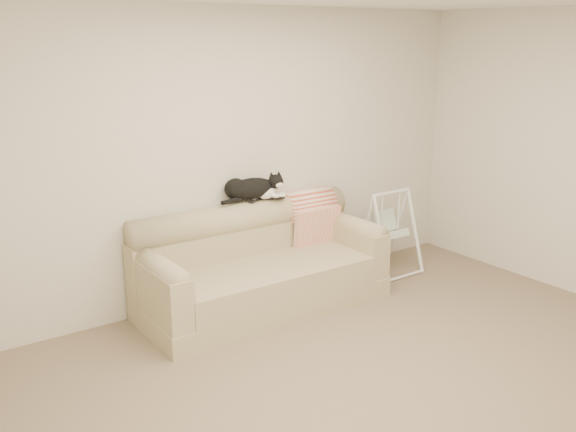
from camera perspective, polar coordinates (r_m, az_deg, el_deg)
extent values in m
plane|color=brown|center=(4.75, 9.14, -13.92)|extent=(5.00, 5.00, 0.00)
cube|color=beige|center=(5.82, -4.11, 5.42)|extent=(5.00, 0.04, 2.60)
cube|color=tan|center=(5.74, -2.10, -7.32)|extent=(2.20, 0.90, 0.18)
cube|color=tan|center=(5.58, -1.51, -5.69)|extent=(1.80, 0.68, 0.24)
cube|color=tan|center=(5.89, -3.94, -3.20)|extent=(2.20, 0.22, 0.50)
cylinder|color=tan|center=(5.80, -4.00, -0.14)|extent=(2.16, 0.28, 0.28)
cube|color=tan|center=(5.20, -11.39, -6.57)|extent=(0.20, 0.88, 0.42)
cylinder|color=tan|center=(5.13, -11.51, -4.40)|extent=(0.18, 0.84, 0.18)
cube|color=tan|center=(6.19, 5.58, -2.68)|extent=(0.20, 0.88, 0.42)
cylinder|color=tan|center=(6.13, 5.63, -0.82)|extent=(0.18, 0.84, 0.18)
cube|color=black|center=(5.81, -2.92, 1.47)|extent=(0.18, 0.13, 0.02)
cube|color=gray|center=(5.81, -2.92, 1.61)|extent=(0.11, 0.08, 0.01)
cube|color=black|center=(5.89, -1.12, 1.65)|extent=(0.18, 0.11, 0.02)
ellipsoid|color=black|center=(5.79, -3.21, 2.47)|extent=(0.47, 0.27, 0.19)
ellipsoid|color=black|center=(5.73, -4.67, 2.43)|extent=(0.23, 0.21, 0.19)
ellipsoid|color=white|center=(5.82, -1.97, 2.16)|extent=(0.19, 0.14, 0.13)
ellipsoid|color=black|center=(5.83, -1.09, 3.09)|extent=(0.16, 0.16, 0.13)
ellipsoid|color=white|center=(5.79, -0.80, 2.80)|extent=(0.08, 0.07, 0.05)
sphere|color=#BF7272|center=(5.77, -0.68, 2.75)|extent=(0.02, 0.02, 0.02)
cone|color=black|center=(5.81, -1.49, 3.70)|extent=(0.06, 0.07, 0.07)
cone|color=black|center=(5.84, -0.82, 3.77)|extent=(0.07, 0.08, 0.07)
sphere|color=#AE731E|center=(5.77, -1.09, 3.05)|extent=(0.02, 0.02, 0.02)
sphere|color=#AE731E|center=(5.79, -0.65, 3.10)|extent=(0.02, 0.02, 0.02)
ellipsoid|color=white|center=(5.82, -1.13, 1.85)|extent=(0.09, 0.11, 0.04)
ellipsoid|color=white|center=(5.84, -0.60, 1.91)|extent=(0.09, 0.11, 0.04)
cylinder|color=black|center=(5.66, -4.96, 1.38)|extent=(0.25, 0.09, 0.04)
cylinder|color=#CE4831|center=(6.18, 1.68, 0.89)|extent=(0.51, 0.33, 0.33)
cube|color=#CE4831|center=(6.10, 2.62, -1.25)|extent=(0.51, 0.09, 0.42)
cylinder|color=white|center=(6.36, 8.30, -2.06)|extent=(0.04, 0.29, 0.84)
cylinder|color=white|center=(6.54, 6.74, -1.52)|extent=(0.04, 0.29, 0.84)
cylinder|color=white|center=(6.69, 11.24, -1.31)|extent=(0.04, 0.29, 0.84)
cylinder|color=white|center=(6.86, 9.68, -0.82)|extent=(0.04, 0.29, 0.84)
cylinder|color=white|center=(6.50, 9.17, 2.06)|extent=(0.48, 0.04, 0.04)
cylinder|color=white|center=(6.57, 10.45, -5.23)|extent=(0.48, 0.04, 0.03)
cylinder|color=white|center=(6.91, 7.38, -4.04)|extent=(0.48, 0.04, 0.03)
cube|color=white|center=(6.60, 9.18, -1.70)|extent=(0.28, 0.25, 0.16)
cube|color=white|center=(6.64, 8.55, -0.42)|extent=(0.28, 0.13, 0.22)
cylinder|color=white|center=(6.47, 8.35, 0.22)|extent=(0.01, 0.01, 0.39)
cylinder|color=white|center=(6.63, 9.83, 0.54)|extent=(0.01, 0.01, 0.39)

